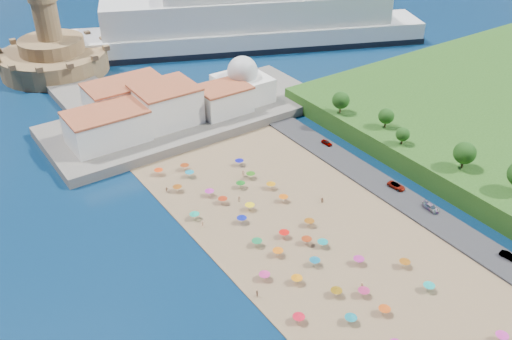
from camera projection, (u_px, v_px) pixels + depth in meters
ground at (304, 254)px, 128.38m from camera, size 700.00×700.00×0.00m
terrace at (188, 116)px, 183.48m from camera, size 90.00×36.00×3.00m
jetty at (83, 96)px, 197.65m from camera, size 18.00×70.00×2.40m
waterfront_buildings at (148, 108)px, 174.32m from camera, size 57.00×29.00×11.00m
domed_building at (243, 83)px, 187.65m from camera, size 16.00×16.00×15.00m
fortress at (53, 55)px, 215.75m from camera, size 40.00×40.00×32.40m
cruise_ship at (249, 25)px, 237.05m from camera, size 146.03×79.11×32.64m
beach_parasols at (332, 276)px, 119.12m from camera, size 31.83×117.29×2.20m
beachgoers at (304, 263)px, 124.03m from camera, size 33.23×92.88×1.88m
parked_cars at (432, 208)px, 141.07m from camera, size 2.87×83.83×1.38m
hillside_trees at (488, 168)px, 139.98m from camera, size 15.25×106.24×8.30m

